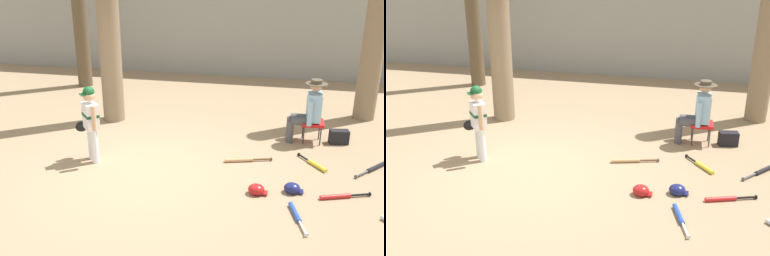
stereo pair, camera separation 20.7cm
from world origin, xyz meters
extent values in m
plane|color=#937A5B|center=(0.00, 0.00, 0.00)|extent=(60.00, 60.00, 0.00)
cube|color=gray|center=(0.00, 6.61, 1.44)|extent=(18.00, 0.36, 2.87)
cone|color=#7F6B51|center=(-1.38, 2.24, 0.00)|extent=(0.64, 0.64, 0.27)
cylinder|color=#7F6B51|center=(3.83, 3.43, 2.33)|extent=(0.44, 0.44, 4.66)
cone|color=#7F6B51|center=(3.83, 3.43, 0.00)|extent=(0.63, 0.63, 0.27)
cylinder|color=white|center=(-0.90, 0.17, 0.29)|extent=(0.12, 0.12, 0.58)
cylinder|color=white|center=(-1.02, 0.31, 0.29)|extent=(0.12, 0.12, 0.58)
cube|color=white|center=(-0.96, 0.24, 0.80)|extent=(0.35, 0.36, 0.44)
cube|color=#144723|center=(-0.96, 0.24, 0.82)|extent=(0.36, 0.37, 0.05)
sphere|color=tan|center=(-0.96, 0.24, 1.15)|extent=(0.20, 0.20, 0.20)
sphere|color=#144723|center=(-0.96, 0.24, 1.21)|extent=(0.19, 0.19, 0.19)
cube|color=#144723|center=(-1.03, 0.18, 1.19)|extent=(0.17, 0.17, 0.02)
cylinder|color=tan|center=(-0.82, 0.05, 0.84)|extent=(0.11, 0.11, 0.42)
cylinder|color=tan|center=(-1.13, 0.37, 0.72)|extent=(0.11, 0.11, 0.40)
ellipsoid|color=black|center=(-1.19, 0.34, 0.56)|extent=(0.24, 0.24, 0.18)
cube|color=red|center=(2.68, 1.85, 0.38)|extent=(0.41, 0.41, 0.06)
cylinder|color=#333338|center=(2.54, 1.69, 0.19)|extent=(0.02, 0.02, 0.38)
cylinder|color=#333338|center=(2.53, 1.99, 0.19)|extent=(0.02, 0.02, 0.38)
cylinder|color=#333338|center=(2.84, 1.70, 0.19)|extent=(0.02, 0.02, 0.38)
cylinder|color=#333338|center=(2.83, 2.00, 0.19)|extent=(0.02, 0.02, 0.38)
cylinder|color=#47474C|center=(2.28, 1.74, 0.21)|extent=(0.13, 0.13, 0.43)
cylinder|color=#47474C|center=(2.28, 1.94, 0.21)|extent=(0.13, 0.13, 0.43)
cylinder|color=#47474C|center=(2.48, 1.74, 0.43)|extent=(0.40, 0.16, 0.15)
cylinder|color=#47474C|center=(2.48, 1.94, 0.43)|extent=(0.40, 0.16, 0.15)
cube|color=#8CB7D8|center=(2.68, 1.85, 0.69)|extent=(0.25, 0.37, 0.52)
cylinder|color=#8CB7D8|center=(2.61, 1.63, 0.63)|extent=(0.09, 0.09, 0.46)
cylinder|color=#8CB7D8|center=(2.60, 2.07, 0.63)|extent=(0.09, 0.09, 0.46)
sphere|color=tan|center=(2.68, 1.85, 1.09)|extent=(0.22, 0.22, 0.22)
cylinder|color=#4C4233|center=(2.68, 1.85, 1.12)|extent=(0.40, 0.40, 0.02)
cylinder|color=#4C4233|center=(2.68, 1.85, 1.16)|extent=(0.20, 0.20, 0.09)
cube|color=black|center=(3.18, 1.87, 0.13)|extent=(0.37, 0.23, 0.26)
cone|color=brown|center=(-3.12, 4.60, 0.00)|extent=(0.59, 0.59, 0.22)
cylinder|color=black|center=(3.70, 0.90, 0.03)|extent=(0.37, 0.41, 0.07)
cylinder|color=#4C4C51|center=(3.43, 0.59, 0.03)|extent=(0.24, 0.27, 0.03)
cylinder|color=#4C4C51|center=(3.32, 0.47, 0.03)|extent=(0.05, 0.05, 0.06)
cylinder|color=#2347AD|center=(2.38, -0.79, 0.03)|extent=(0.18, 0.45, 0.07)
cylinder|color=silver|center=(2.48, -1.16, 0.03)|extent=(0.11, 0.30, 0.03)
cylinder|color=silver|center=(2.52, -1.30, 0.03)|extent=(0.06, 0.03, 0.06)
cylinder|color=red|center=(2.95, -0.25, 0.03)|extent=(0.45, 0.22, 0.07)
cylinder|color=black|center=(3.31, -0.12, 0.03)|extent=(0.29, 0.13, 0.03)
cylinder|color=black|center=(3.45, -0.07, 0.03)|extent=(0.03, 0.06, 0.06)
cylinder|color=tan|center=(1.46, 0.69, 0.03)|extent=(0.48, 0.20, 0.07)
cylinder|color=brown|center=(1.84, 0.80, 0.03)|extent=(0.32, 0.12, 0.03)
cylinder|color=brown|center=(2.00, 0.85, 0.03)|extent=(0.03, 0.06, 0.06)
cylinder|color=yellow|center=(2.75, 0.73, 0.03)|extent=(0.31, 0.38, 0.07)
cylinder|color=black|center=(2.54, 1.02, 0.03)|extent=(0.19, 0.25, 0.03)
cylinder|color=black|center=(2.45, 1.14, 0.03)|extent=(0.06, 0.05, 0.06)
ellipsoid|color=#A81919|center=(1.83, -0.34, 0.07)|extent=(0.24, 0.22, 0.17)
cube|color=#A81919|center=(1.95, -0.34, 0.03)|extent=(0.10, 0.12, 0.02)
ellipsoid|color=navy|center=(2.34, -0.19, 0.07)|extent=(0.24, 0.22, 0.16)
cube|color=navy|center=(2.46, -0.19, 0.03)|extent=(0.10, 0.12, 0.02)
camera|label=1|loc=(2.11, -6.13, 3.25)|focal=41.55mm
camera|label=2|loc=(2.31, -6.09, 3.25)|focal=41.55mm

